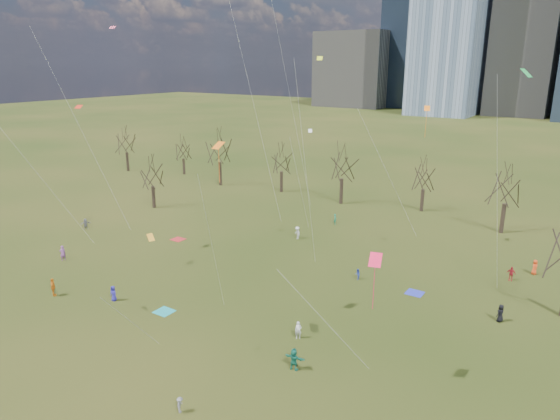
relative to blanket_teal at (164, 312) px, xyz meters
The scene contains 20 objects.
ground 4.03m from the blanket_teal, 13.67° to the left, with size 500.00×500.00×0.00m, color black.
downtown_skyline 215.16m from the blanket_teal, 89.60° to the left, with size 212.50×78.00×118.00m.
bare_tree_row 38.85m from the blanket_teal, 84.27° to the left, with size 113.04×29.80×9.50m.
blanket_teal is the anchor object (origin of this frame).
blanket_navy 23.85m from the blanket_teal, 42.73° to the left, with size 1.60×1.50×0.03m, color #2530B0.
blanket_crimson 19.24m from the blanket_teal, 131.06° to the left, with size 1.60×1.50×0.03m, color #B02324.
person_0 5.70m from the blanket_teal, 169.20° to the right, with size 0.73×0.47×1.49m, color #292296.
person_1 12.76m from the blanket_teal, 12.96° to the left, with size 0.54×0.35×1.48m, color silver.
person_3 14.04m from the blanket_teal, 39.62° to the right, with size 0.72×0.41×1.11m, color slate.
person_4 11.76m from the blanket_teal, 162.12° to the right, with size 1.06×0.44×1.80m, color orange.
person_5 14.46m from the blanket_teal, ahead, with size 1.59×0.50×1.71m, color #186F57.
person_6 29.52m from the blanket_teal, 30.20° to the left, with size 0.78×0.51×1.59m, color black.
person_7 18.65m from the blanket_teal, behind, with size 0.65×0.42×1.77m, color #904D9A.
person_8 19.73m from the blanket_teal, 54.36° to the left, with size 0.56×0.43×1.15m, color #273EAB.
person_9 23.14m from the blanket_teal, 90.50° to the left, with size 1.04×0.60×1.61m, color silver.
person_10 34.81m from the blanket_teal, 44.75° to the left, with size 0.89×0.37×1.51m, color #A41723.
person_11 28.05m from the blanket_teal, 157.70° to the left, with size 1.35×0.43×1.46m, color slate.
person_12 38.24m from the blanket_teal, 46.13° to the left, with size 0.80×0.52×1.63m, color #EA481A.
person_13 31.08m from the blanket_teal, 88.07° to the left, with size 0.53×0.35×1.46m, color #1C7F5A.
kites_airborne 18.56m from the blanket_teal, 78.64° to the left, with size 47.57×47.14×32.53m.
Camera 1 is at (27.13, -28.80, 21.56)m, focal length 32.00 mm.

